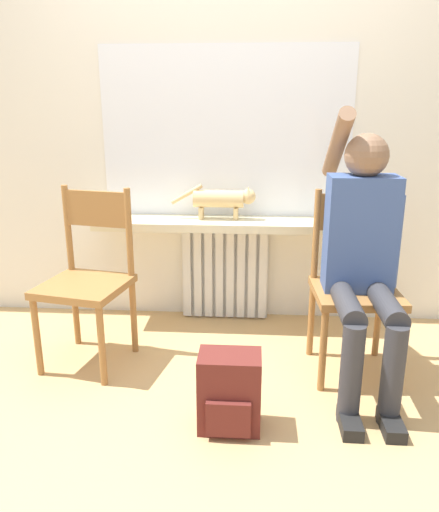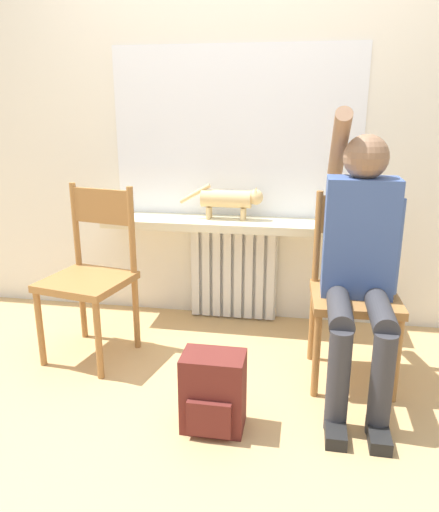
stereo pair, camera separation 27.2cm
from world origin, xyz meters
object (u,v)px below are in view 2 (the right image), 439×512
Objects in this scene: chair_left at (91,272)px; person at (360,255)px; chair_right at (354,288)px; cat at (230,199)px; backpack at (213,393)px.

person is at bearing 6.68° from chair_left.
chair_right is 0.70× the size of person.
cat is (-0.72, 0.56, 0.33)m from chair_right.
backpack is at bearing -24.10° from chair_left.
chair_right reaches higher than cat.
chair_right is (1.42, 0.00, 0.00)m from chair_left.
backpack is (0.80, -0.57, -0.32)m from chair_left.
cat reaches higher than backpack.
person is 2.61× the size of cat.
chair_left is at bearing 144.23° from backpack.
chair_right is 1.82× the size of cat.
chair_left is at bearing 177.27° from chair_right.
person reaches higher than backpack.
chair_right is 0.91m from backpack.
chair_left is 1.82× the size of cat.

